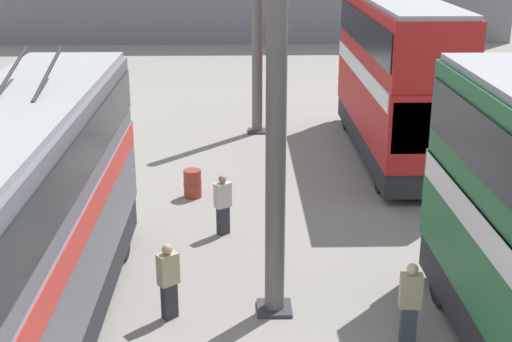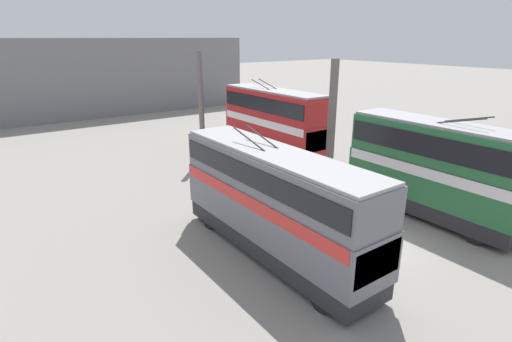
{
  "view_description": "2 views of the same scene",
  "coord_description": "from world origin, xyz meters",
  "px_view_note": "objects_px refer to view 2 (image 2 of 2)",
  "views": [
    {
      "loc": [
        -9.3,
        0.72,
        7.72
      ],
      "look_at": [
        4.57,
        0.37,
        2.92
      ],
      "focal_mm": 50.0,
      "sensor_mm": 36.0,
      "label": 1
    },
    {
      "loc": [
        -9.75,
        14.54,
        9.25
      ],
      "look_at": [
        9.35,
        0.79,
        1.34
      ],
      "focal_mm": 28.0,
      "sensor_mm": 36.0,
      "label": 2
    }
  ],
  "objects_px": {
    "bus_left_near": "(434,164)",
    "oil_drum": "(227,183)",
    "person_by_left_row": "(377,199)",
    "person_by_right_row": "(299,214)",
    "bus_left_far": "(273,120)",
    "bus_right_near": "(274,197)",
    "person_aisle_midway": "(265,186)"
  },
  "relations": [
    {
      "from": "person_aisle_midway",
      "to": "oil_drum",
      "type": "distance_m",
      "value": 2.91
    },
    {
      "from": "bus_left_far",
      "to": "person_by_left_row",
      "type": "height_order",
      "value": "bus_left_far"
    },
    {
      "from": "bus_left_near",
      "to": "person_aisle_midway",
      "type": "bearing_deg",
      "value": 39.54
    },
    {
      "from": "bus_left_near",
      "to": "oil_drum",
      "type": "relative_size",
      "value": 11.04
    },
    {
      "from": "bus_left_far",
      "to": "oil_drum",
      "type": "xyz_separation_m",
      "value": [
        -3.89,
        6.77,
        -2.66
      ]
    },
    {
      "from": "bus_left_far",
      "to": "oil_drum",
      "type": "height_order",
      "value": "bus_left_far"
    },
    {
      "from": "person_by_left_row",
      "to": "person_by_right_row",
      "type": "height_order",
      "value": "person_by_left_row"
    },
    {
      "from": "bus_left_far",
      "to": "bus_right_near",
      "type": "height_order",
      "value": "bus_left_far"
    },
    {
      "from": "person_by_left_row",
      "to": "person_by_right_row",
      "type": "distance_m",
      "value": 4.83
    },
    {
      "from": "bus_right_near",
      "to": "oil_drum",
      "type": "relative_size",
      "value": 13.08
    },
    {
      "from": "bus_left_far",
      "to": "oil_drum",
      "type": "relative_size",
      "value": 11.94
    },
    {
      "from": "bus_left_near",
      "to": "bus_left_far",
      "type": "relative_size",
      "value": 0.92
    },
    {
      "from": "bus_left_far",
      "to": "bus_right_near",
      "type": "distance_m",
      "value": 15.13
    },
    {
      "from": "bus_left_near",
      "to": "bus_left_far",
      "type": "xyz_separation_m",
      "value": [
        13.64,
        0.0,
        0.14
      ]
    },
    {
      "from": "bus_left_far",
      "to": "person_aisle_midway",
      "type": "height_order",
      "value": "bus_left_far"
    },
    {
      "from": "bus_right_near",
      "to": "person_by_right_row",
      "type": "bearing_deg",
      "value": -66.13
    },
    {
      "from": "bus_right_near",
      "to": "person_aisle_midway",
      "type": "bearing_deg",
      "value": -33.37
    },
    {
      "from": "person_aisle_midway",
      "to": "person_by_left_row",
      "type": "bearing_deg",
      "value": 178.3
    },
    {
      "from": "bus_left_near",
      "to": "bus_left_far",
      "type": "bearing_deg",
      "value": 0.0
    },
    {
      "from": "bus_left_near",
      "to": "oil_drum",
      "type": "distance_m",
      "value": 12.13
    },
    {
      "from": "bus_right_near",
      "to": "person_aisle_midway",
      "type": "height_order",
      "value": "bus_right_near"
    },
    {
      "from": "bus_left_near",
      "to": "bus_left_far",
      "type": "height_order",
      "value": "bus_left_far"
    },
    {
      "from": "person_aisle_midway",
      "to": "oil_drum",
      "type": "height_order",
      "value": "person_aisle_midway"
    },
    {
      "from": "oil_drum",
      "to": "bus_right_near",
      "type": "bearing_deg",
      "value": 162.45
    },
    {
      "from": "person_aisle_midway",
      "to": "person_by_left_row",
      "type": "height_order",
      "value": "person_by_left_row"
    },
    {
      "from": "bus_left_near",
      "to": "bus_right_near",
      "type": "relative_size",
      "value": 0.84
    },
    {
      "from": "bus_left_far",
      "to": "bus_right_near",
      "type": "xyz_separation_m",
      "value": [
        -11.92,
        9.31,
        -0.35
      ]
    },
    {
      "from": "bus_left_near",
      "to": "person_by_left_row",
      "type": "bearing_deg",
      "value": 51.03
    },
    {
      "from": "bus_right_near",
      "to": "person_by_right_row",
      "type": "distance_m",
      "value": 3.28
    },
    {
      "from": "bus_left_near",
      "to": "bus_right_near",
      "type": "height_order",
      "value": "bus_left_near"
    },
    {
      "from": "bus_right_near",
      "to": "person_by_right_row",
      "type": "xyz_separation_m",
      "value": [
        1.09,
        -2.47,
        -1.86
      ]
    },
    {
      "from": "person_by_left_row",
      "to": "person_by_right_row",
      "type": "bearing_deg",
      "value": -97.31
    }
  ]
}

